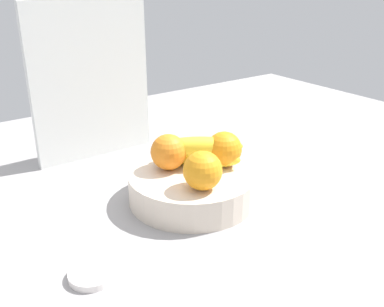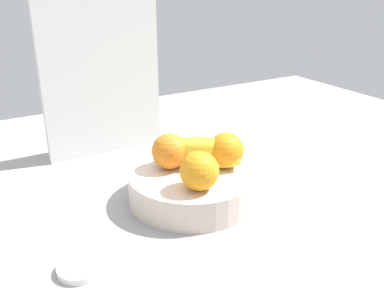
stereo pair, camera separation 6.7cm
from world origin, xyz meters
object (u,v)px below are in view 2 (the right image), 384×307
at_px(orange_front_right, 226,150).
at_px(orange_center, 170,151).
at_px(fruit_bowl, 192,186).
at_px(jar_lid, 81,268).
at_px(orange_front_left, 199,171).
at_px(banana_bunch, 200,152).
at_px(cutting_board, 102,80).

distance_m(orange_front_right, orange_center, 0.11).
distance_m(fruit_bowl, jar_lid, 0.28).
height_order(orange_front_left, jar_lid, orange_front_left).
xyz_separation_m(fruit_bowl, orange_center, (-0.03, 0.04, 0.06)).
xyz_separation_m(banana_bunch, jar_lid, (-0.28, -0.12, -0.08)).
bearing_deg(cutting_board, banana_bunch, -74.23).
height_order(orange_front_right, orange_center, same).
xyz_separation_m(fruit_bowl, orange_front_right, (0.07, -0.01, 0.06)).
xyz_separation_m(orange_front_right, cutting_board, (-0.13, 0.32, 0.09)).
bearing_deg(jar_lid, fruit_bowl, 22.40).
distance_m(fruit_bowl, orange_center, 0.08).
bearing_deg(fruit_bowl, orange_center, 120.70).
relative_size(fruit_bowl, orange_front_right, 3.50).
bearing_deg(orange_front_left, jar_lid, -169.72).
height_order(fruit_bowl, banana_bunch, banana_bunch).
distance_m(fruit_bowl, banana_bunch, 0.07).
bearing_deg(banana_bunch, orange_center, 155.60).
height_order(orange_center, cutting_board, cutting_board).
xyz_separation_m(orange_center, banana_bunch, (0.05, -0.02, -0.00)).
bearing_deg(banana_bunch, jar_lid, -156.52).
bearing_deg(orange_center, banana_bunch, -24.40).
bearing_deg(orange_center, orange_front_left, -88.46).
bearing_deg(cutting_board, orange_center, -83.60).
distance_m(orange_front_left, jar_lid, 0.25).
bearing_deg(jar_lid, cutting_board, 64.70).
relative_size(fruit_bowl, orange_front_left, 3.50).
bearing_deg(cutting_board, orange_front_left, -84.95).
distance_m(orange_front_left, orange_front_right, 0.11).
distance_m(orange_center, cutting_board, 0.29).
height_order(orange_center, jar_lid, orange_center).
bearing_deg(orange_front_right, orange_center, 151.67).
relative_size(orange_front_left, orange_front_right, 1.00).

